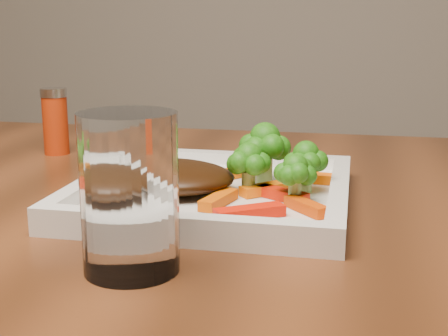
% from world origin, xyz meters
% --- Properties ---
extents(plate, '(0.27, 0.27, 0.01)m').
position_xyz_m(plate, '(0.33, 0.18, 0.76)').
color(plate, white).
rests_on(plate, dining_table).
extents(steak, '(0.15, 0.12, 0.03)m').
position_xyz_m(steak, '(0.28, 0.17, 0.78)').
color(steak, '#311907').
rests_on(steak, plate).
extents(broccoli_0, '(0.07, 0.07, 0.07)m').
position_xyz_m(broccoli_0, '(0.37, 0.22, 0.80)').
color(broccoli_0, '#185D0F').
rests_on(broccoli_0, plate).
extents(broccoli_1, '(0.06, 0.06, 0.06)m').
position_xyz_m(broccoli_1, '(0.42, 0.19, 0.79)').
color(broccoli_1, '#1C7713').
rests_on(broccoli_1, plate).
extents(broccoli_2, '(0.06, 0.06, 0.06)m').
position_xyz_m(broccoli_2, '(0.41, 0.15, 0.79)').
color(broccoli_2, '#2A6410').
rests_on(broccoli_2, plate).
extents(broccoli_3, '(0.06, 0.06, 0.06)m').
position_xyz_m(broccoli_3, '(0.36, 0.17, 0.79)').
color(broccoli_3, '#1E7713').
rests_on(broccoli_3, plate).
extents(carrot_0, '(0.06, 0.05, 0.01)m').
position_xyz_m(carrot_0, '(0.38, 0.10, 0.77)').
color(carrot_0, red).
rests_on(carrot_0, plate).
extents(carrot_1, '(0.04, 0.05, 0.01)m').
position_xyz_m(carrot_1, '(0.43, 0.13, 0.77)').
color(carrot_1, '#CD3C03').
rests_on(carrot_1, plate).
extents(carrot_2, '(0.03, 0.06, 0.01)m').
position_xyz_m(carrot_2, '(0.34, 0.13, 0.77)').
color(carrot_2, '#CD4E03').
rests_on(carrot_2, plate).
extents(carrot_3, '(0.06, 0.02, 0.01)m').
position_xyz_m(carrot_3, '(0.43, 0.23, 0.77)').
color(carrot_3, '#FF6004').
rests_on(carrot_3, plate).
extents(carrot_4, '(0.05, 0.05, 0.01)m').
position_xyz_m(carrot_4, '(0.34, 0.24, 0.77)').
color(carrot_4, '#EB5D03').
rests_on(carrot_4, plate).
extents(carrot_5, '(0.06, 0.04, 0.01)m').
position_xyz_m(carrot_5, '(0.40, 0.16, 0.77)').
color(carrot_5, red).
rests_on(carrot_5, plate).
extents(carrot_6, '(0.05, 0.05, 0.01)m').
position_xyz_m(carrot_6, '(0.38, 0.18, 0.77)').
color(carrot_6, '#FF6704').
rests_on(carrot_6, plate).
extents(spice_shaker, '(0.05, 0.05, 0.09)m').
position_xyz_m(spice_shaker, '(0.06, 0.37, 0.80)').
color(spice_shaker, '#AB2A09').
rests_on(spice_shaker, dining_table).
extents(drinking_glass, '(0.09, 0.09, 0.12)m').
position_xyz_m(drinking_glass, '(0.31, -0.01, 0.81)').
color(drinking_glass, white).
rests_on(drinking_glass, dining_table).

